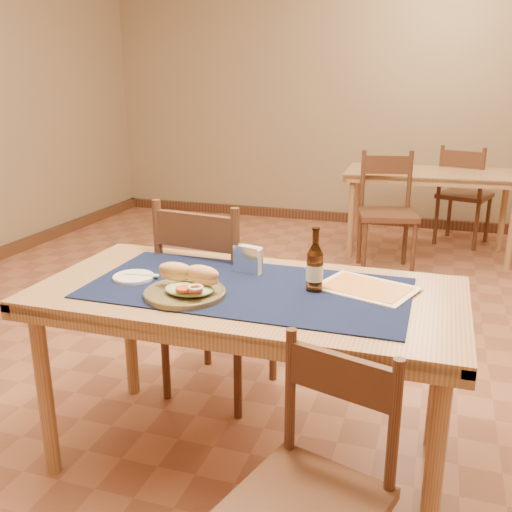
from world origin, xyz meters
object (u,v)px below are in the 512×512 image
(main_table, at_px, (248,309))
(chair_main_far, at_px, (215,296))
(sandwich_plate, at_px, (187,288))
(napkin_holder, at_px, (248,260))
(chair_main_near, at_px, (314,491))
(beer_bottle, at_px, (315,268))
(back_table, at_px, (432,181))

(main_table, bearing_deg, chair_main_far, 125.58)
(sandwich_plate, bearing_deg, napkin_holder, 68.23)
(chair_main_near, bearing_deg, beer_bottle, 103.32)
(back_table, bearing_deg, chair_main_near, -92.68)
(chair_main_near, height_order, sandwich_plate, sandwich_plate)
(chair_main_near, xyz_separation_m, napkin_holder, (-0.46, 0.79, 0.38))
(sandwich_plate, xyz_separation_m, napkin_holder, (0.13, 0.32, 0.02))
(back_table, height_order, sandwich_plate, sandwich_plate)
(beer_bottle, bearing_deg, chair_main_far, 144.77)
(chair_main_far, bearing_deg, sandwich_plate, -77.21)
(main_table, height_order, beer_bottle, beer_bottle)
(chair_main_near, bearing_deg, main_table, 122.76)
(chair_main_near, xyz_separation_m, sandwich_plate, (-0.59, 0.48, 0.36))
(beer_bottle, bearing_deg, sandwich_plate, -154.98)
(main_table, bearing_deg, chair_main_near, -57.24)
(beer_bottle, relative_size, napkin_holder, 1.80)
(back_table, xyz_separation_m, beer_bottle, (-0.34, -3.23, 0.18))
(main_table, xyz_separation_m, chair_main_far, (-0.32, 0.44, -0.15))
(napkin_holder, bearing_deg, main_table, -71.50)
(chair_main_far, bearing_deg, chair_main_near, -56.05)
(napkin_holder, bearing_deg, chair_main_far, 133.20)
(chair_main_near, distance_m, sandwich_plate, 0.84)
(back_table, relative_size, chair_main_far, 1.50)
(chair_main_near, relative_size, sandwich_plate, 2.74)
(main_table, bearing_deg, sandwich_plate, -139.83)
(chair_main_near, distance_m, beer_bottle, 0.81)
(back_table, bearing_deg, sandwich_plate, -102.64)
(chair_main_far, height_order, napkin_holder, chair_main_far)
(sandwich_plate, distance_m, napkin_holder, 0.34)
(back_table, xyz_separation_m, sandwich_plate, (-0.77, -3.43, 0.12))
(main_table, distance_m, chair_main_near, 0.79)
(chair_main_far, relative_size, napkin_holder, 7.49)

